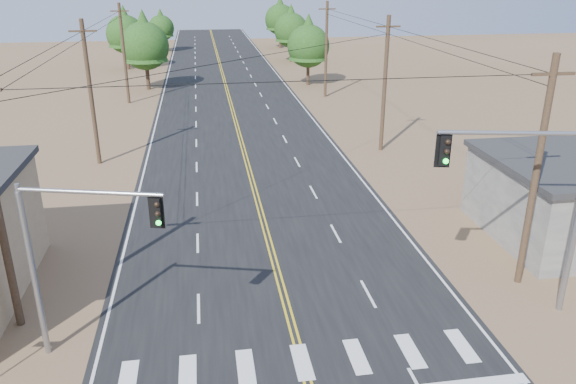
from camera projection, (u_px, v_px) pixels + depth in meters
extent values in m
cube|color=black|center=(248.00, 165.00, 40.06)|extent=(15.00, 200.00, 0.02)
cylinder|color=#4C3826|center=(91.00, 94.00, 38.56)|extent=(0.30, 0.30, 10.00)
cube|color=#4C3826|center=(83.00, 31.00, 37.01)|extent=(1.80, 0.12, 0.12)
cylinder|color=#4C3826|center=(124.00, 54.00, 56.93)|extent=(0.30, 0.30, 10.00)
cube|color=#4C3826|center=(120.00, 11.00, 55.39)|extent=(1.80, 0.12, 0.12)
cylinder|color=#4C3826|center=(536.00, 176.00, 23.19)|extent=(0.30, 0.30, 10.00)
cube|color=#4C3826|center=(553.00, 74.00, 21.65)|extent=(1.80, 0.12, 0.12)
cylinder|color=#4C3826|center=(385.00, 85.00, 41.57)|extent=(0.30, 0.30, 10.00)
cube|color=#4C3826|center=(388.00, 27.00, 40.03)|extent=(1.80, 0.12, 0.12)
cylinder|color=#4C3826|center=(326.00, 50.00, 59.95)|extent=(0.30, 0.30, 10.00)
cube|color=#4C3826|center=(327.00, 9.00, 58.40)|extent=(1.80, 0.12, 0.12)
cylinder|color=gray|center=(34.00, 277.00, 19.24)|extent=(0.22, 0.22, 6.27)
cylinder|color=gray|center=(18.00, 192.00, 18.09)|extent=(0.16, 0.16, 0.54)
cylinder|color=gray|center=(89.00, 192.00, 17.81)|extent=(4.71, 1.40, 0.14)
cube|color=black|center=(157.00, 212.00, 17.80)|extent=(0.37, 0.34, 0.99)
sphere|color=black|center=(157.00, 205.00, 17.55)|extent=(0.18, 0.18, 0.18)
sphere|color=black|center=(158.00, 214.00, 17.67)|extent=(0.18, 0.18, 0.18)
sphere|color=#0CE533|center=(159.00, 223.00, 17.78)|extent=(0.18, 0.18, 0.18)
cylinder|color=gray|center=(575.00, 228.00, 21.64)|extent=(0.25, 0.25, 7.32)
cylinder|color=gray|center=(516.00, 133.00, 20.35)|extent=(5.60, 1.24, 0.17)
cube|color=black|center=(444.00, 150.00, 20.68)|extent=(0.42, 0.38, 1.15)
sphere|color=black|center=(448.00, 142.00, 20.38)|extent=(0.21, 0.21, 0.21)
sphere|color=black|center=(447.00, 152.00, 20.52)|extent=(0.21, 0.21, 0.21)
sphere|color=#0CE533|center=(446.00, 161.00, 20.65)|extent=(0.21, 0.21, 0.21)
cylinder|color=#3F2D1E|center=(148.00, 75.00, 64.90)|extent=(0.44, 0.44, 3.24)
cone|color=#1F4714|center=(144.00, 35.00, 63.24)|extent=(5.04, 5.04, 5.76)
sphere|color=#1F4714|center=(145.00, 46.00, 63.68)|extent=(5.40, 5.40, 5.40)
cylinder|color=#3F2D1E|center=(128.00, 58.00, 78.31)|extent=(0.45, 0.45, 3.12)
cone|color=#1F4714|center=(125.00, 26.00, 76.71)|extent=(4.85, 4.85, 5.55)
sphere|color=#1F4714|center=(125.00, 34.00, 77.13)|extent=(5.20, 5.20, 5.20)
cylinder|color=#3F2D1E|center=(163.00, 44.00, 95.40)|extent=(0.41, 0.41, 2.56)
cone|color=#1F4714|center=(161.00, 22.00, 94.09)|extent=(3.99, 3.99, 4.55)
sphere|color=#1F4714|center=(161.00, 28.00, 94.43)|extent=(4.27, 4.27, 4.27)
cylinder|color=#3F2D1E|center=(308.00, 72.00, 67.56)|extent=(0.39, 0.39, 3.00)
cone|color=#1F4714|center=(308.00, 37.00, 66.02)|extent=(4.67, 4.67, 5.34)
sphere|color=#1F4714|center=(308.00, 46.00, 66.42)|extent=(5.01, 5.01, 5.01)
cylinder|color=#3F2D1E|center=(291.00, 51.00, 85.02)|extent=(0.46, 0.46, 3.03)
cone|color=#1F4714|center=(291.00, 22.00, 83.47)|extent=(4.72, 4.72, 5.40)
sphere|color=#1F4714|center=(291.00, 30.00, 83.87)|extent=(5.06, 5.06, 5.06)
cylinder|color=#3F2D1E|center=(280.00, 39.00, 100.17)|extent=(0.49, 0.49, 3.20)
cone|color=#1F4714|center=(280.00, 13.00, 98.54)|extent=(4.98, 4.98, 5.69)
sphere|color=#1F4714|center=(280.00, 19.00, 98.96)|extent=(5.34, 5.34, 5.34)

